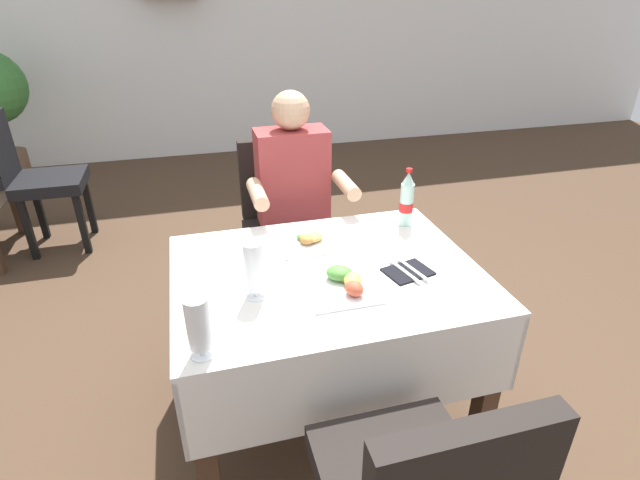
# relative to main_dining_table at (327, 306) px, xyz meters

# --- Properties ---
(ground_plane) EXTENTS (11.00, 11.00, 0.00)m
(ground_plane) POSITION_rel_main_dining_table_xyz_m (0.13, -0.03, -0.57)
(ground_plane) COLOR #473323
(back_wall) EXTENTS (11.00, 0.12, 3.12)m
(back_wall) POSITION_rel_main_dining_table_xyz_m (0.13, 4.04, 0.99)
(back_wall) COLOR white
(back_wall) RESTS_ON ground
(main_dining_table) EXTENTS (1.16, 0.89, 0.73)m
(main_dining_table) POSITION_rel_main_dining_table_xyz_m (0.00, 0.00, 0.00)
(main_dining_table) COLOR white
(main_dining_table) RESTS_ON ground
(chair_far_diner_seat) EXTENTS (0.44, 0.50, 0.97)m
(chair_far_diner_seat) POSITION_rel_main_dining_table_xyz_m (-0.00, 0.84, -0.01)
(chair_far_diner_seat) COLOR black
(chair_far_diner_seat) RESTS_ON ground
(seated_diner_far) EXTENTS (0.50, 0.46, 1.26)m
(seated_diner_far) POSITION_rel_main_dining_table_xyz_m (0.04, 0.73, 0.15)
(seated_diner_far) COLOR #282D42
(seated_diner_far) RESTS_ON ground
(plate_near_camera) EXTENTS (0.25, 0.25, 0.06)m
(plate_near_camera) POSITION_rel_main_dining_table_xyz_m (0.02, -0.14, 0.19)
(plate_near_camera) COLOR white
(plate_near_camera) RESTS_ON main_dining_table
(plate_far_diner) EXTENTS (0.25, 0.25, 0.05)m
(plate_far_diner) POSITION_rel_main_dining_table_xyz_m (-0.02, 0.23, 0.18)
(plate_far_diner) COLOR white
(plate_far_diner) RESTS_ON main_dining_table
(beer_glass_left) EXTENTS (0.07, 0.07, 0.20)m
(beer_glass_left) POSITION_rel_main_dining_table_xyz_m (-0.49, -0.37, 0.27)
(beer_glass_left) COLOR white
(beer_glass_left) RESTS_ON main_dining_table
(beer_glass_middle) EXTENTS (0.07, 0.07, 0.21)m
(beer_glass_middle) POSITION_rel_main_dining_table_xyz_m (-0.29, -0.11, 0.28)
(beer_glass_middle) COLOR white
(beer_glass_middle) RESTS_ON main_dining_table
(cola_bottle_primary) EXTENTS (0.06, 0.06, 0.27)m
(cola_bottle_primary) POSITION_rel_main_dining_table_xyz_m (0.45, 0.29, 0.28)
(cola_bottle_primary) COLOR silver
(cola_bottle_primary) RESTS_ON main_dining_table
(napkin_cutlery_set) EXTENTS (0.20, 0.20, 0.01)m
(napkin_cutlery_set) POSITION_rel_main_dining_table_xyz_m (0.29, -0.10, 0.17)
(napkin_cutlery_set) COLOR black
(napkin_cutlery_set) RESTS_ON main_dining_table
(background_chair_right) EXTENTS (0.50, 0.44, 0.97)m
(background_chair_right) POSITION_rel_main_dining_table_xyz_m (-1.50, 2.02, -0.01)
(background_chair_right) COLOR black
(background_chair_right) RESTS_ON ground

